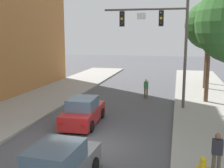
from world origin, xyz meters
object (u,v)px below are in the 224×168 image
at_px(pedestrian_crossing_road, 146,87).
at_px(street_tree_second, 210,25).
at_px(traffic_signal_mast, 162,34).
at_px(car_lead_red, 83,112).
at_px(fire_hydrant, 203,166).
at_px(street_tree_third, 208,26).
at_px(street_tree_farthest, 209,22).
at_px(pedestrian_sidewalk_right_walker, 217,153).

height_order(pedestrian_crossing_road, street_tree_second, street_tree_second).
relative_size(traffic_signal_mast, car_lead_red, 1.74).
distance_m(fire_hydrant, street_tree_third, 18.76).
xyz_separation_m(traffic_signal_mast, street_tree_second, (3.32, 2.39, 0.62)).
bearing_deg(street_tree_farthest, pedestrian_crossing_road, -124.28).
xyz_separation_m(street_tree_third, street_tree_farthest, (0.41, 3.01, 0.45)).
height_order(car_lead_red, fire_hydrant, car_lead_red).
bearing_deg(street_tree_second, pedestrian_sidewalk_right_walker, -93.41).
distance_m(car_lead_red, street_tree_farthest, 18.75).
bearing_deg(street_tree_second, pedestrian_crossing_road, 171.69).
xyz_separation_m(pedestrian_crossing_road, street_tree_second, (4.70, -0.69, 5.01)).
xyz_separation_m(car_lead_red, street_tree_third, (7.91, 12.76, 5.35)).
bearing_deg(street_tree_third, pedestrian_sidewalk_right_walker, -93.57).
height_order(pedestrian_crossing_road, street_tree_farthest, street_tree_farthest).
height_order(traffic_signal_mast, street_tree_farthest, street_tree_farthest).
bearing_deg(car_lead_red, street_tree_second, 42.99).
relative_size(traffic_signal_mast, street_tree_third, 1.01).
height_order(traffic_signal_mast, street_tree_third, traffic_signal_mast).
bearing_deg(street_tree_second, car_lead_red, -137.01).
height_order(traffic_signal_mast, car_lead_red, traffic_signal_mast).
bearing_deg(street_tree_third, street_tree_farthest, 82.28).
bearing_deg(pedestrian_sidewalk_right_walker, traffic_signal_mast, 105.04).
bearing_deg(street_tree_farthest, traffic_signal_mast, -110.30).
height_order(street_tree_second, street_tree_farthest, street_tree_farthest).
bearing_deg(street_tree_farthest, fire_hydrant, -95.41).
distance_m(car_lead_red, street_tree_second, 11.52).
relative_size(traffic_signal_mast, street_tree_second, 0.98).
bearing_deg(car_lead_red, fire_hydrant, -38.70).
bearing_deg(pedestrian_sidewalk_right_walker, street_tree_third, 86.43).
distance_m(pedestrian_crossing_road, street_tree_farthest, 11.26).
bearing_deg(street_tree_second, street_tree_farthest, 84.78).
distance_m(traffic_signal_mast, street_tree_farthest, 11.95).
distance_m(pedestrian_sidewalk_right_walker, street_tree_second, 13.03).
distance_m(street_tree_second, street_tree_farthest, 8.82).
bearing_deg(car_lead_red, pedestrian_sidewalk_right_walker, -36.64).
distance_m(traffic_signal_mast, fire_hydrant, 11.04).
xyz_separation_m(street_tree_second, street_tree_third, (0.39, 5.75, 0.15)).
relative_size(pedestrian_crossing_road, fire_hydrant, 2.28).
xyz_separation_m(pedestrian_sidewalk_right_walker, street_tree_farthest, (1.52, 20.83, 5.46)).
bearing_deg(car_lead_red, street_tree_third, 58.20).
bearing_deg(street_tree_third, pedestrian_crossing_road, -135.18).
relative_size(pedestrian_crossing_road, street_tree_farthest, 0.19).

